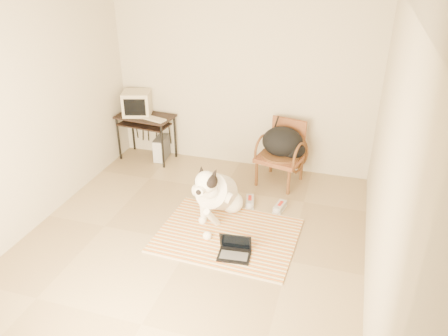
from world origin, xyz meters
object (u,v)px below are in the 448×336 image
at_px(crt_monitor, 137,103).
at_px(pc_tower, 162,148).
at_px(rattan_chair, 282,153).
at_px(backpack, 284,143).
at_px(laptop, 235,250).
at_px(dog, 217,194).
at_px(computer_desk, 145,122).

height_order(crt_monitor, pc_tower, crt_monitor).
height_order(rattan_chair, backpack, rattan_chair).
bearing_deg(laptop, dog, 121.60).
xyz_separation_m(dog, pc_tower, (-1.40, 1.38, -0.16)).
bearing_deg(computer_desk, backpack, -3.33).
height_order(laptop, pc_tower, pc_tower).
bearing_deg(crt_monitor, rattan_chair, -3.86).
bearing_deg(crt_monitor, backpack, -3.97).
bearing_deg(laptop, rattan_chair, 84.75).
distance_m(rattan_chair, backpack, 0.16).
distance_m(pc_tower, rattan_chair, 2.04).
distance_m(laptop, crt_monitor, 3.14).
bearing_deg(rattan_chair, dog, -117.44).
relative_size(crt_monitor, backpack, 0.81).
height_order(laptop, rattan_chair, rattan_chair).
bearing_deg(computer_desk, dog, -39.12).
height_order(computer_desk, pc_tower, computer_desk).
bearing_deg(rattan_chair, backpack, -13.60).
xyz_separation_m(laptop, pc_tower, (-1.84, 2.10, 0.10)).
height_order(pc_tower, rattan_chair, rattan_chair).
bearing_deg(backpack, crt_monitor, 176.03).
bearing_deg(rattan_chair, pc_tower, 174.83).
distance_m(laptop, pc_tower, 2.79).
bearing_deg(backpack, laptop, -96.06).
distance_m(crt_monitor, rattan_chair, 2.43).
relative_size(laptop, pc_tower, 0.95).
bearing_deg(backpack, pc_tower, 174.72).
relative_size(dog, pc_tower, 2.91).
bearing_deg(laptop, computer_desk, 135.35).
relative_size(dog, rattan_chair, 1.30).
bearing_deg(dog, crt_monitor, 142.36).
distance_m(pc_tower, backpack, 2.10).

